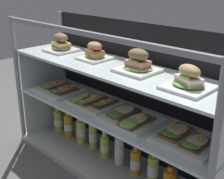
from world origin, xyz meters
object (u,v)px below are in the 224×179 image
at_px(juice_bottle_front_right_end, 69,125).
at_px(juice_bottle_front_middle, 153,169).
at_px(juice_bottle_front_left_end, 93,136).
at_px(plated_roll_sandwich_mid_left, 61,45).
at_px(open_sandwich_tray_near_left_corner, 94,101).
at_px(open_sandwich_tray_center, 130,118).
at_px(juice_bottle_front_second, 135,162).
at_px(juice_bottle_back_left, 105,146).
at_px(plated_roll_sandwich_far_left, 95,53).
at_px(open_sandwich_tray_near_right_corner, 59,89).
at_px(juice_bottle_back_center, 81,131).
at_px(juice_bottle_near_post, 59,120).
at_px(plated_roll_sandwich_far_right, 138,64).
at_px(open_sandwich_tray_far_right, 186,138).
at_px(plated_roll_sandwich_center, 189,81).
at_px(juice_bottle_front_fourth, 119,150).

xyz_separation_m(juice_bottle_front_right_end, juice_bottle_front_middle, (0.77, 0.01, 0.00)).
bearing_deg(juice_bottle_front_left_end, juice_bottle_front_right_end, -176.49).
height_order(plated_roll_sandwich_mid_left, open_sandwich_tray_near_left_corner, plated_roll_sandwich_mid_left).
xyz_separation_m(open_sandwich_tray_center, juice_bottle_front_right_end, (-0.63, 0.05, -0.29)).
bearing_deg(juice_bottle_front_second, juice_bottle_front_middle, 3.59).
relative_size(juice_bottle_back_left, juice_bottle_front_middle, 0.91).
distance_m(plated_roll_sandwich_far_left, open_sandwich_tray_center, 0.45).
height_order(open_sandwich_tray_near_right_corner, open_sandwich_tray_center, open_sandwich_tray_center).
xyz_separation_m(juice_bottle_back_center, juice_bottle_front_left_end, (0.12, 0.01, 0.01)).
height_order(juice_bottle_near_post, juice_bottle_front_middle, juice_bottle_front_middle).
bearing_deg(juice_bottle_back_left, juice_bottle_front_second, 0.82).
bearing_deg(open_sandwich_tray_center, plated_roll_sandwich_far_right, 71.76).
bearing_deg(open_sandwich_tray_far_right, juice_bottle_back_center, 177.98).
relative_size(plated_roll_sandwich_center, open_sandwich_tray_near_right_corner, 0.67).
xyz_separation_m(plated_roll_sandwich_mid_left, open_sandwich_tray_far_right, (0.98, -0.00, -0.31)).
height_order(juice_bottle_back_center, juice_bottle_back_left, juice_bottle_back_center).
relative_size(plated_roll_sandwich_mid_left, juice_bottle_near_post, 0.83).
bearing_deg(juice_bottle_front_middle, juice_bottle_front_fourth, 179.51).
bearing_deg(juice_bottle_front_right_end, juice_bottle_front_middle, 0.55).
relative_size(open_sandwich_tray_near_left_corner, juice_bottle_near_post, 1.34).
height_order(juice_bottle_near_post, juice_bottle_front_second, juice_bottle_near_post).
bearing_deg(juice_bottle_front_middle, open_sandwich_tray_near_right_corner, -176.18).
xyz_separation_m(plated_roll_sandwich_mid_left, open_sandwich_tray_near_right_corner, (-0.02, -0.03, -0.31)).
xyz_separation_m(open_sandwich_tray_far_right, juice_bottle_front_fourth, (-0.47, 0.03, -0.28)).
relative_size(plated_roll_sandwich_center, open_sandwich_tray_far_right, 0.67).
bearing_deg(plated_roll_sandwich_mid_left, juice_bottle_front_second, 1.66).
xyz_separation_m(plated_roll_sandwich_mid_left, juice_bottle_back_left, (0.39, 0.02, -0.60)).
bearing_deg(juice_bottle_front_middle, plated_roll_sandwich_far_right, -173.64).
bearing_deg(open_sandwich_tray_far_right, juice_bottle_front_fourth, 176.27).
bearing_deg(open_sandwich_tray_far_right, open_sandwich_tray_near_left_corner, -179.51).
relative_size(open_sandwich_tray_near_left_corner, juice_bottle_front_middle, 1.31).
xyz_separation_m(plated_roll_sandwich_far_left, open_sandwich_tray_far_right, (0.67, -0.02, -0.30)).
relative_size(plated_roll_sandwich_far_right, open_sandwich_tray_far_right, 0.68).
relative_size(juice_bottle_near_post, juice_bottle_back_left, 1.07).
bearing_deg(plated_roll_sandwich_far_left, juice_bottle_front_middle, 0.88).
height_order(plated_roll_sandwich_far_left, plated_roll_sandwich_far_right, plated_roll_sandwich_far_right).
xyz_separation_m(plated_roll_sandwich_far_right, open_sandwich_tray_center, (-0.01, -0.04, -0.30)).
bearing_deg(juice_bottle_back_center, open_sandwich_tray_center, -6.22).
bearing_deg(plated_roll_sandwich_mid_left, plated_roll_sandwich_center, -1.56).
bearing_deg(open_sandwich_tray_center, juice_bottle_front_fourth, 156.77).
xyz_separation_m(plated_roll_sandwich_mid_left, juice_bottle_front_second, (0.65, 0.02, -0.60)).
distance_m(plated_roll_sandwich_mid_left, plated_roll_sandwich_far_left, 0.31).
height_order(open_sandwich_tray_near_right_corner, juice_bottle_front_middle, open_sandwich_tray_near_right_corner).
relative_size(plated_roll_sandwich_far_left, juice_bottle_near_post, 0.77).
height_order(plated_roll_sandwich_center, juice_bottle_back_left, plated_roll_sandwich_center).
bearing_deg(plated_roll_sandwich_mid_left, plated_roll_sandwich_far_right, 1.13).
bearing_deg(juice_bottle_back_center, juice_bottle_front_left_end, 3.25).
bearing_deg(juice_bottle_front_second, juice_bottle_front_fourth, 175.94).
relative_size(plated_roll_sandwich_far_right, juice_bottle_near_post, 0.91).
bearing_deg(juice_bottle_near_post, plated_roll_sandwich_far_right, -0.64).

